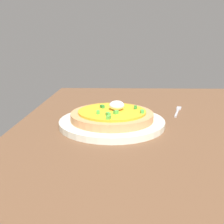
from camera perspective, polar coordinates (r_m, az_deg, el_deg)
dining_table at (r=76.17cm, az=9.80°, el=-2.01°), size 94.51×76.02×2.61cm
plate at (r=67.17cm, az=-0.00°, el=-2.28°), size 27.14×27.14×1.54cm
pizza at (r=66.60cm, az=0.04°, el=-0.64°), size 21.23×21.23×4.82cm
fork at (r=82.93cm, az=14.31°, el=0.28°), size 11.53×4.58×0.50cm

